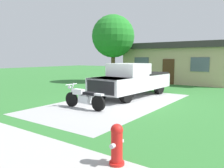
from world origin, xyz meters
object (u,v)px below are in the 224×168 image
motorcycle (84,98)px  pickup_truck (133,80)px  shade_tree (113,36)px  neighbor_house (179,62)px  fire_hydrant (117,145)px

motorcycle → pickup_truck: 4.10m
motorcycle → shade_tree: shade_tree is taller
neighbor_house → shade_tree: bearing=-139.2°
pickup_truck → neighbor_house: neighbor_house is taller
fire_hydrant → motorcycle: bearing=139.3°
fire_hydrant → neighbor_house: size_ratio=0.09×
pickup_truck → shade_tree: (-5.20, 5.46, 3.13)m
motorcycle → fire_hydrant: (4.08, -3.52, -0.05)m
pickup_truck → shade_tree: 8.17m
motorcycle → fire_hydrant: bearing=-40.7°
pickup_truck → fire_hydrant: 8.58m
motorcycle → fire_hydrant: motorcycle is taller
pickup_truck → motorcycle: bearing=-91.5°
motorcycle → neighbor_house: (-0.49, 13.51, 1.32)m
motorcycle → pickup_truck: bearing=88.5°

